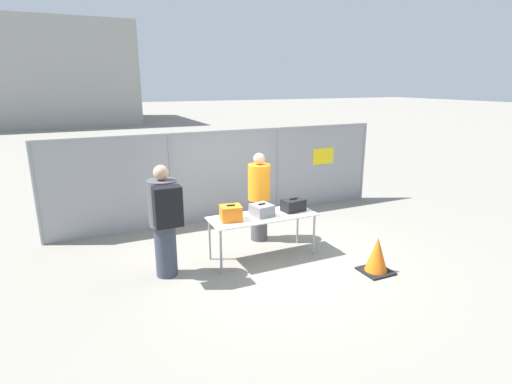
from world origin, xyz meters
name	(u,v)px	position (x,y,z in m)	size (l,w,h in m)	color
ground_plane	(273,255)	(0.00, 0.00, 0.00)	(120.00, 120.00, 0.00)	gray
fence_section	(228,173)	(0.02, 2.30, 1.07)	(7.79, 0.07, 2.03)	gray
inspection_table	(263,219)	(-0.21, 0.01, 0.72)	(1.91, 0.70, 0.79)	silver
suitcase_orange	(231,213)	(-0.81, 0.02, 0.91)	(0.39, 0.36, 0.28)	orange
suitcase_grey	(262,210)	(-0.22, 0.02, 0.89)	(0.39, 0.40, 0.22)	slate
suitcase_black	(293,205)	(0.41, 0.02, 0.89)	(0.43, 0.32, 0.24)	black
traveler_hooded	(165,218)	(-1.94, -0.03, 1.01)	(0.46, 0.71, 1.84)	#383D4C
security_worker_near	(259,196)	(0.09, 0.79, 0.91)	(0.43, 0.43, 1.76)	#4C4C51
utility_trailer	(231,186)	(0.59, 3.61, 0.38)	(3.98, 2.21, 0.65)	#4C6B47
distant_hangar	(34,74)	(-5.16, 29.38, 3.61)	(13.83, 10.68, 7.22)	#999993
traffic_cone	(377,256)	(1.24, -1.33, 0.28)	(0.49, 0.49, 0.61)	black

